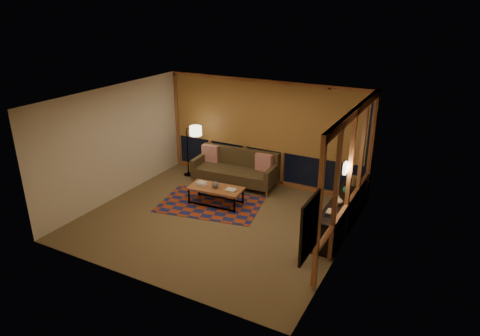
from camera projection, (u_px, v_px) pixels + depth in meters
The scene contains 21 objects.
floor at pixel (216, 219), 9.42m from camera, with size 5.50×5.00×0.01m, color brown.
ceiling at pixel (213, 98), 8.42m from camera, with size 5.50×5.00×0.01m, color white.
walls at pixel (215, 162), 8.92m from camera, with size 5.51×5.01×2.70m.
window_wall_back at pixel (264, 132), 10.91m from camera, with size 5.30×0.16×2.60m, color #B67140, non-canonical shape.
window_wall_right at pixel (350, 176), 8.24m from camera, with size 0.16×3.70×2.60m, color #B67140, non-canonical shape.
wall_art at pixel (309, 227), 6.18m from camera, with size 0.06×0.74×0.94m, color red, non-canonical shape.
wall_sconce at pixel (346, 168), 8.07m from camera, with size 0.12×0.18×0.22m, color #FFEEBE, non-canonical shape.
sofa at pixel (235, 169), 11.04m from camera, with size 2.14×0.87×0.88m, color brown, non-canonical shape.
pillow_left at pixel (210, 153), 11.47m from camera, with size 0.46×0.15×0.46m, color #AF1416, non-canonical shape.
pillow_right at pixel (264, 162), 10.84m from camera, with size 0.45×0.15×0.45m, color #AF1416, non-canonical shape.
area_rug at pixel (211, 204), 10.11m from camera, with size 2.33×1.55×0.01m, color #9C3816.
coffee_table at pixel (216, 196), 10.05m from camera, with size 1.28×0.59×0.43m, color #B67140, non-canonical shape.
book_stack_a at pixel (201, 184), 10.10m from camera, with size 0.23×0.18×0.07m, color white, non-canonical shape.
book_stack_b at pixel (231, 190), 9.78m from camera, with size 0.25×0.19×0.05m, color white, non-canonical shape.
ceramic_pot at pixel (215, 185), 9.93m from camera, with size 0.16×0.16×0.16m, color #303034.
floor_lamp at pixel (187, 150), 11.55m from camera, with size 0.49×0.32×1.46m, color black, non-canonical shape.
bookshelf at pixel (341, 212), 9.03m from camera, with size 0.40×2.64×0.66m, color black, non-canonical shape.
basket at pixel (352, 180), 9.55m from camera, with size 0.24×0.24×0.18m, color #976E48.
teal_bowl at pixel (347, 190), 9.11m from camera, with size 0.15×0.15×0.15m, color #188273.
vase at pixel (338, 200), 8.59m from camera, with size 0.19×0.19×0.19m, color tan.
shelf_book_stack at pixel (331, 213), 8.21m from camera, with size 0.19×0.26×0.08m, color white, non-canonical shape.
Camera 1 is at (4.38, -7.11, 4.52)m, focal length 32.00 mm.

